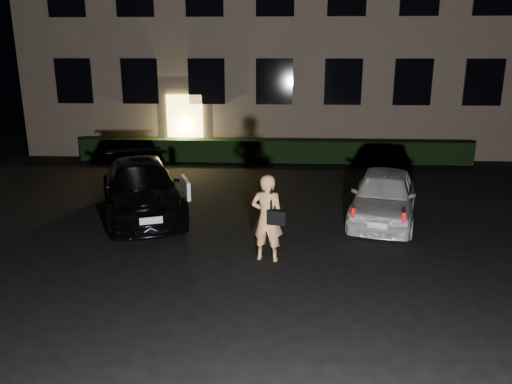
{
  "coord_description": "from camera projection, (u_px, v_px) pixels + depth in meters",
  "views": [
    {
      "loc": [
        0.37,
        -8.46,
        4.18
      ],
      "look_at": [
        -0.21,
        2.0,
        1.18
      ],
      "focal_mm": 35.0,
      "sensor_mm": 36.0,
      "label": 1
    }
  ],
  "objects": [
    {
      "name": "man",
      "position": [
        267.0,
        218.0,
        10.07
      ],
      "size": [
        0.76,
        0.56,
        1.82
      ],
      "rotation": [
        0.0,
        0.0,
        2.95
      ],
      "color": "#EBA668",
      "rests_on": "ground"
    },
    {
      "name": "ground",
      "position": [
        261.0,
        283.0,
        9.29
      ],
      "size": [
        80.0,
        80.0,
        0.0
      ],
      "primitive_type": "plane",
      "color": "black",
      "rests_on": "ground"
    },
    {
      "name": "hedge",
      "position": [
        273.0,
        151.0,
        19.26
      ],
      "size": [
        15.0,
        0.7,
        0.85
      ],
      "primitive_type": "cube",
      "color": "black",
      "rests_on": "ground"
    },
    {
      "name": "building",
      "position": [
        277.0,
        7.0,
        22.03
      ],
      "size": [
        20.0,
        8.11,
        12.0
      ],
      "color": "#706050",
      "rests_on": "ground"
    },
    {
      "name": "hatch",
      "position": [
        384.0,
        196.0,
        12.55
      ],
      "size": [
        2.42,
        4.05,
        1.29
      ],
      "rotation": [
        0.0,
        0.0,
        -0.25
      ],
      "color": "silver",
      "rests_on": "ground"
    },
    {
      "name": "sedan",
      "position": [
        141.0,
        188.0,
        13.08
      ],
      "size": [
        3.44,
        5.08,
        1.37
      ],
      "rotation": [
        0.0,
        0.0,
        0.36
      ],
      "color": "black",
      "rests_on": "ground"
    }
  ]
}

